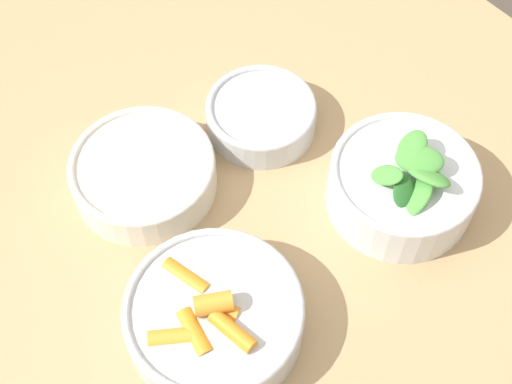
% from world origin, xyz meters
% --- Properties ---
extents(ground_plane, '(10.00, 10.00, 0.00)m').
position_xyz_m(ground_plane, '(0.00, 0.00, 0.00)').
color(ground_plane, '#4C4238').
extents(dining_table, '(1.32, 0.97, 0.73)m').
position_xyz_m(dining_table, '(0.00, 0.00, 0.64)').
color(dining_table, tan).
rests_on(dining_table, ground_plane).
extents(bowl_carrots, '(0.19, 0.19, 0.07)m').
position_xyz_m(bowl_carrots, '(-0.19, 0.16, 0.76)').
color(bowl_carrots, silver).
rests_on(bowl_carrots, dining_table).
extents(bowl_greens, '(0.18, 0.18, 0.10)m').
position_xyz_m(bowl_greens, '(-0.20, -0.12, 0.77)').
color(bowl_greens, silver).
rests_on(bowl_greens, dining_table).
extents(bowl_beans_hotdog, '(0.18, 0.18, 0.05)m').
position_xyz_m(bowl_beans_hotdog, '(0.02, 0.11, 0.75)').
color(bowl_beans_hotdog, silver).
rests_on(bowl_beans_hotdog, dining_table).
extents(bowl_cookies, '(0.14, 0.14, 0.05)m').
position_xyz_m(bowl_cookies, '(-0.00, -0.06, 0.75)').
color(bowl_cookies, silver).
rests_on(bowl_cookies, dining_table).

